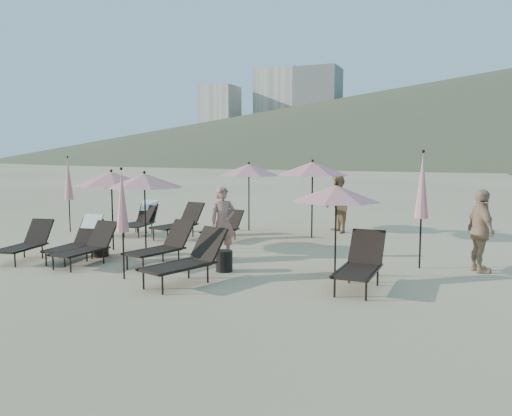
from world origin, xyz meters
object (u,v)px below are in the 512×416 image
at_px(lounger_0, 26,242).
at_px(umbrella_open_3, 249,170).
at_px(umbrella_closed_2, 68,179).
at_px(side_table_0, 100,248).
at_px(lounger_8, 180,222).
at_px(beachgoer_c, 481,231).
at_px(umbrella_open_1, 144,181).
at_px(umbrella_closed_0, 122,202).
at_px(umbrella_closed_1, 422,186).
at_px(lounger_5, 361,263).
at_px(umbrella_open_0, 111,179).
at_px(umbrella_open_4, 312,169).
at_px(lounger_1, 79,239).
at_px(beachgoer_a, 223,223).
at_px(lounger_7, 142,218).
at_px(lounger_3, 162,245).
at_px(lounger_6, 135,221).
at_px(beachgoer_b, 338,204).
at_px(side_table_1, 224,261).
at_px(lounger_2, 87,246).
at_px(lounger_9, 224,227).
at_px(umbrella_open_2, 336,193).
at_px(lounger_4, 187,259).

relative_size(lounger_0, umbrella_open_3, 0.73).
relative_size(umbrella_closed_2, side_table_0, 5.73).
height_order(lounger_8, beachgoer_c, beachgoer_c).
xyz_separation_m(lounger_0, umbrella_open_1, (2.17, 1.84, 1.46)).
height_order(umbrella_closed_0, umbrella_closed_1, umbrella_closed_1).
bearing_deg(lounger_5, umbrella_open_0, 170.20).
bearing_deg(umbrella_open_4, lounger_5, -63.72).
height_order(umbrella_closed_0, beachgoer_c, umbrella_closed_0).
xyz_separation_m(lounger_1, umbrella_closed_2, (-3.49, 3.33, 1.26)).
xyz_separation_m(beachgoer_a, beachgoer_c, (5.80, 0.89, 0.02)).
bearing_deg(lounger_7, umbrella_open_3, 23.09).
relative_size(lounger_5, umbrella_closed_1, 0.67).
height_order(side_table_0, beachgoer_a, beachgoer_a).
relative_size(lounger_1, umbrella_open_1, 0.81).
distance_m(lounger_3, umbrella_open_4, 5.70).
height_order(lounger_6, beachgoer_b, beachgoer_b).
bearing_deg(beachgoer_b, side_table_1, -45.63).
distance_m(lounger_2, beachgoer_c, 8.85).
bearing_deg(lounger_9, side_table_0, -109.34).
distance_m(umbrella_closed_2, side_table_1, 8.09).
bearing_deg(lounger_2, lounger_3, 23.39).
bearing_deg(lounger_9, lounger_8, -169.42).
relative_size(lounger_6, beachgoer_c, 0.89).
height_order(lounger_7, umbrella_open_0, umbrella_open_0).
xyz_separation_m(lounger_3, side_table_0, (-2.02, 0.22, -0.24)).
bearing_deg(lounger_2, side_table_1, 12.90).
relative_size(umbrella_open_0, umbrella_open_3, 0.93).
bearing_deg(umbrella_open_2, umbrella_closed_0, -155.03).
relative_size(lounger_6, umbrella_open_2, 0.81).
relative_size(lounger_9, umbrella_closed_0, 0.69).
distance_m(lounger_0, side_table_1, 5.03).
distance_m(lounger_5, umbrella_closed_2, 10.92).
distance_m(lounger_0, umbrella_open_0, 2.64).
bearing_deg(lounger_4, umbrella_closed_0, -152.77).
bearing_deg(lounger_3, lounger_1, -159.47).
bearing_deg(beachgoer_c, umbrella_closed_2, 61.44).
xyz_separation_m(lounger_6, umbrella_closed_2, (-2.25, -0.55, 1.35)).
xyz_separation_m(lounger_6, lounger_8, (1.73, -0.07, 0.07)).
xyz_separation_m(umbrella_open_1, umbrella_open_2, (5.16, -0.58, -0.14)).
relative_size(lounger_8, lounger_9, 1.20).
xyz_separation_m(umbrella_open_2, side_table_0, (-6.00, -0.18, -1.54)).
xyz_separation_m(umbrella_open_4, beachgoer_c, (4.69, -2.90, -1.24)).
height_order(lounger_8, beachgoer_b, beachgoer_b).
xyz_separation_m(lounger_4, lounger_9, (-1.65, 4.80, -0.08)).
distance_m(lounger_4, side_table_0, 3.73).
distance_m(umbrella_open_0, umbrella_closed_0, 3.42).
bearing_deg(side_table_0, lounger_5, -3.47).
relative_size(lounger_1, umbrella_open_4, 0.72).
bearing_deg(lounger_9, lounger_6, -171.68).
distance_m(umbrella_open_4, umbrella_closed_0, 6.82).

